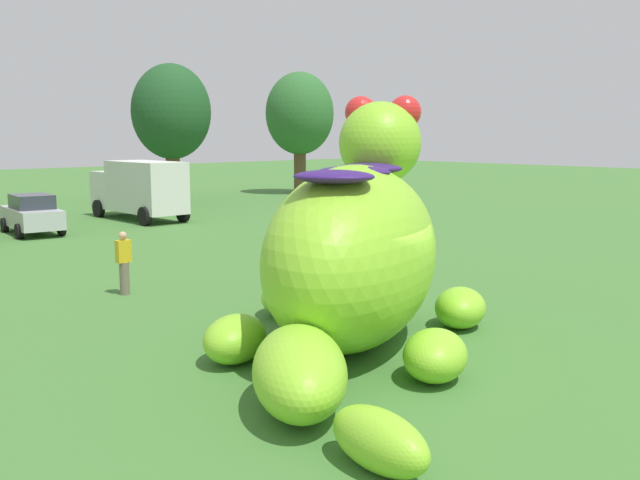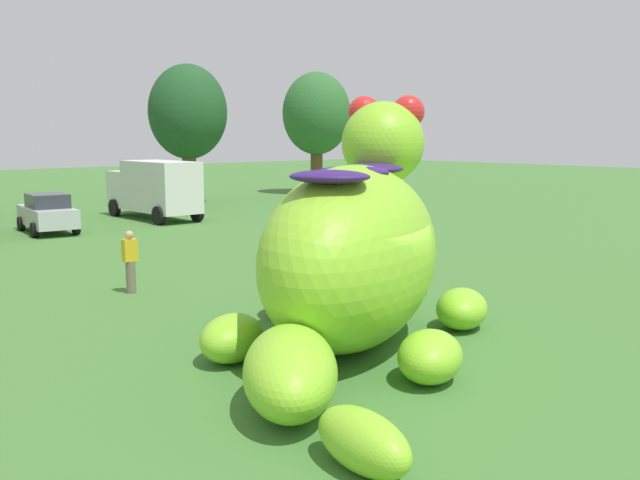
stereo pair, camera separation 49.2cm
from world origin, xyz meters
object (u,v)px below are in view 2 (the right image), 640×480
(giant_inflatable_creature, at_px, (353,253))
(car_silver, at_px, (47,213))
(spectator_by_cars, at_px, (130,262))
(box_truck, at_px, (154,188))

(giant_inflatable_creature, xyz_separation_m, car_silver, (1.34, 20.69, -1.04))
(car_silver, height_order, spectator_by_cars, car_silver)
(giant_inflatable_creature, relative_size, spectator_by_cars, 5.02)
(car_silver, relative_size, spectator_by_cars, 2.50)
(car_silver, distance_m, box_truck, 6.17)
(giant_inflatable_creature, height_order, car_silver, giant_inflatable_creature)
(car_silver, bearing_deg, giant_inflatable_creature, -93.72)
(giant_inflatable_creature, xyz_separation_m, spectator_by_cars, (-1.32, 7.31, -1.04))
(box_truck, xyz_separation_m, spectator_by_cars, (-8.61, -14.86, -0.75))
(box_truck, relative_size, spectator_by_cars, 3.75)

